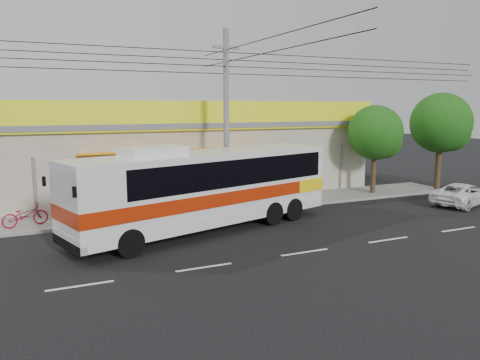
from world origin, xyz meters
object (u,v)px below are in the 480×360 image
at_px(white_car, 463,194).
at_px(tree_far, 443,125).
at_px(motorbike_dark, 79,208).
at_px(tree_near, 377,135).
at_px(utility_pole, 226,62).
at_px(coach_bus, 210,184).
at_px(motorbike_red, 25,215).

distance_m(white_car, tree_far, 5.63).
relative_size(motorbike_dark, white_car, 0.43).
relative_size(tree_near, tree_far, 0.88).
bearing_deg(tree_near, utility_pole, -177.31).
bearing_deg(coach_bus, motorbike_red, 139.12).
height_order(utility_pole, tree_far, utility_pole).
distance_m(motorbike_dark, tree_far, 22.25).
bearing_deg(coach_bus, white_car, -19.60).
bearing_deg(tree_far, motorbike_red, 178.73).
xyz_separation_m(motorbike_red, utility_pole, (9.51, -0.34, 6.91)).
relative_size(coach_bus, white_car, 2.93).
xyz_separation_m(utility_pole, tree_near, (10.08, 0.47, -3.86)).
bearing_deg(tree_far, white_car, -120.92).
xyz_separation_m(white_car, tree_far, (2.21, 3.69, 3.63)).
bearing_deg(motorbike_dark, utility_pole, -79.69).
xyz_separation_m(motorbike_dark, white_car, (19.74, -4.49, -0.10)).
relative_size(motorbike_red, tree_far, 0.31).
bearing_deg(coach_bus, tree_far, -6.67).
bearing_deg(tree_far, motorbike_dark, 177.91).
relative_size(coach_bus, motorbike_dark, 6.88).
height_order(coach_bus, tree_near, tree_near).
height_order(motorbike_red, white_car, white_car).
bearing_deg(motorbike_red, utility_pole, -106.16).
xyz_separation_m(motorbike_red, motorbike_dark, (2.29, 0.26, 0.04)).
relative_size(coach_bus, utility_pole, 0.37).
bearing_deg(tree_near, motorbike_dark, 179.58).
bearing_deg(motorbike_dark, tree_near, -75.36).
distance_m(motorbike_dark, tree_near, 17.56).
height_order(coach_bus, motorbike_dark, coach_bus).
bearing_deg(motorbike_red, tree_far, -105.41).
distance_m(motorbike_red, motorbike_dark, 2.30).
xyz_separation_m(utility_pole, tree_far, (14.73, -0.20, -3.34)).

